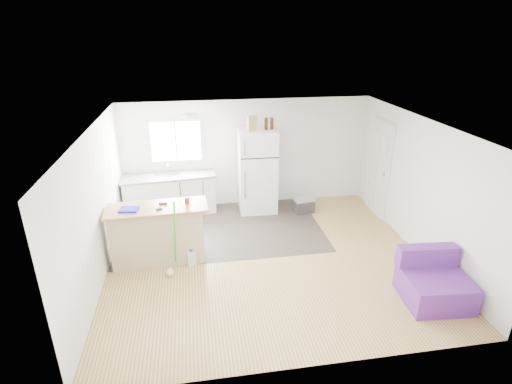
# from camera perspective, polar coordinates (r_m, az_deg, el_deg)

# --- Properties ---
(room) EXTENTS (5.51, 5.01, 2.41)m
(room) POSITION_cam_1_polar(r_m,az_deg,el_deg) (6.68, 1.76, -0.68)
(room) COLOR olive
(room) RESTS_ON ground
(vinyl_zone) EXTENTS (4.05, 2.50, 0.00)m
(vinyl_zone) POSITION_cam_1_polar(r_m,az_deg,el_deg) (8.23, -4.98, -5.26)
(vinyl_zone) COLOR #2E2623
(vinyl_zone) RESTS_ON floor
(window) EXTENTS (1.18, 0.06, 0.98)m
(window) POSITION_cam_1_polar(r_m,az_deg,el_deg) (8.81, -11.37, 7.12)
(window) COLOR white
(window) RESTS_ON back_wall
(interior_door) EXTENTS (0.11, 0.92, 2.10)m
(interior_door) POSITION_cam_1_polar(r_m,az_deg,el_deg) (8.97, 17.17, 3.25)
(interior_door) COLOR white
(interior_door) RESTS_ON right_wall
(ceiling_fixture) EXTENTS (0.30, 0.30, 0.07)m
(ceiling_fixture) POSITION_cam_1_polar(r_m,az_deg,el_deg) (7.37, -9.32, 10.75)
(ceiling_fixture) COLOR white
(ceiling_fixture) RESTS_ON ceiling
(kitchen_cabinets) EXTENTS (2.04, 0.82, 1.16)m
(kitchen_cabinets) POSITION_cam_1_polar(r_m,az_deg,el_deg) (8.90, -12.21, -0.30)
(kitchen_cabinets) COLOR white
(kitchen_cabinets) RESTS_ON floor
(peninsula) EXTENTS (1.72, 0.73, 1.04)m
(peninsula) POSITION_cam_1_polar(r_m,az_deg,el_deg) (7.12, -13.85, -5.82)
(peninsula) COLOR #C1B38B
(peninsula) RESTS_ON floor
(refrigerator) EXTENTS (0.82, 0.78, 1.83)m
(refrigerator) POSITION_cam_1_polar(r_m,az_deg,el_deg) (8.73, 0.16, 3.07)
(refrigerator) COLOR white
(refrigerator) RESTS_ON floor
(cooler) EXTENTS (0.49, 0.37, 0.34)m
(cooler) POSITION_cam_1_polar(r_m,az_deg,el_deg) (8.92, 6.84, -1.82)
(cooler) COLOR #2F2F31
(cooler) RESTS_ON floor
(purple_seat) EXTENTS (0.98, 0.93, 0.75)m
(purple_seat) POSITION_cam_1_polar(r_m,az_deg,el_deg) (6.69, 24.01, -11.81)
(purple_seat) COLOR #6A2E96
(purple_seat) RESTS_ON floor
(cleaner_jug) EXTENTS (0.16, 0.13, 0.32)m
(cleaner_jug) POSITION_cam_1_polar(r_m,az_deg,el_deg) (7.06, -9.19, -9.28)
(cleaner_jug) COLOR silver
(cleaner_jug) RESTS_ON floor
(mop) EXTENTS (0.26, 0.38, 1.36)m
(mop) POSITION_cam_1_polar(r_m,az_deg,el_deg) (6.83, -12.03, -9.83)
(mop) COLOR green
(mop) RESTS_ON floor
(red_cup) EXTENTS (0.09, 0.09, 0.12)m
(red_cup) POSITION_cam_1_polar(r_m,az_deg,el_deg) (6.89, -9.84, -1.17)
(red_cup) COLOR red
(red_cup) RESTS_ON peninsula
(blue_tray) EXTENTS (0.33, 0.26, 0.04)m
(blue_tray) POSITION_cam_1_polar(r_m,az_deg,el_deg) (6.88, -17.69, -2.40)
(blue_tray) COLOR #131AB5
(blue_tray) RESTS_ON peninsula
(tool_a) EXTENTS (0.14, 0.06, 0.03)m
(tool_a) POSITION_cam_1_polar(r_m,az_deg,el_deg) (6.97, -13.14, -1.59)
(tool_a) COLOR black
(tool_a) RESTS_ON peninsula
(tool_b) EXTENTS (0.11, 0.07, 0.03)m
(tool_b) POSITION_cam_1_polar(r_m,az_deg,el_deg) (6.78, -13.71, -2.37)
(tool_b) COLOR black
(tool_b) RESTS_ON peninsula
(cardboard_box) EXTENTS (0.22, 0.16, 0.30)m
(cardboard_box) POSITION_cam_1_polar(r_m,az_deg,el_deg) (8.36, -0.61, 9.78)
(cardboard_box) COLOR #9E7E5A
(cardboard_box) RESTS_ON refrigerator
(bottle_left) EXTENTS (0.08, 0.08, 0.25)m
(bottle_left) POSITION_cam_1_polar(r_m,az_deg,el_deg) (8.43, 1.46, 9.72)
(bottle_left) COLOR #3A170A
(bottle_left) RESTS_ON refrigerator
(bottle_right) EXTENTS (0.08, 0.08, 0.25)m
(bottle_right) POSITION_cam_1_polar(r_m,az_deg,el_deg) (8.45, 2.29, 9.75)
(bottle_right) COLOR #3A170A
(bottle_right) RESTS_ON refrigerator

